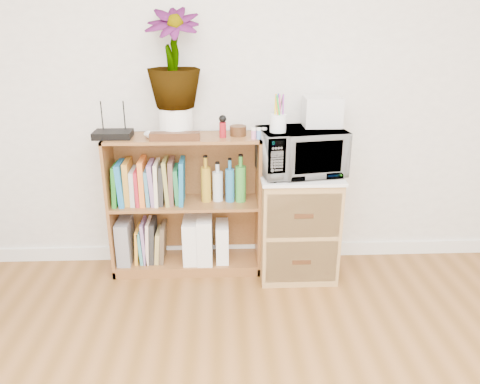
{
  "coord_description": "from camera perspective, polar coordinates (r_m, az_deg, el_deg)",
  "views": [
    {
      "loc": [
        -0.1,
        -0.83,
        1.66
      ],
      "look_at": [
        0.01,
        1.95,
        0.62
      ],
      "focal_mm": 35.0,
      "sensor_mm": 36.0,
      "label": 1
    }
  ],
  "objects": [
    {
      "name": "wicker_unit",
      "position": [
        3.18,
        6.98,
        -3.98
      ],
      "size": [
        0.5,
        0.45,
        0.7
      ],
      "primitive_type": "cube",
      "color": "#9E7542",
      "rests_on": "ground"
    },
    {
      "name": "cookbooks",
      "position": [
        3.14,
        -10.95,
        1.11
      ],
      "size": [
        0.47,
        0.2,
        0.3
      ],
      "color": "#1E7220",
      "rests_on": "bookshelf"
    },
    {
      "name": "potted_plant",
      "position": [
        2.98,
        -8.17,
        15.78
      ],
      "size": [
        0.33,
        0.33,
        0.59
      ],
      "primitive_type": "imported",
      "color": "#2A692C",
      "rests_on": "plant_pot"
    },
    {
      "name": "microwave",
      "position": [
        3.0,
        7.43,
        4.91
      ],
      "size": [
        0.57,
        0.43,
        0.29
      ],
      "primitive_type": "imported",
      "rotation": [
        0.0,
        0.0,
        0.17
      ],
      "color": "white",
      "rests_on": "wicker_unit"
    },
    {
      "name": "white_bowl",
      "position": [
        3.01,
        -10.39,
        6.83
      ],
      "size": [
        0.13,
        0.13,
        0.03
      ],
      "primitive_type": "imported",
      "color": "white",
      "rests_on": "bookshelf"
    },
    {
      "name": "paint_jars",
      "position": [
        2.93,
        2.31,
        6.97
      ],
      "size": [
        0.1,
        0.04,
        0.05
      ],
      "primitive_type": "cube",
      "color": "pink",
      "rests_on": "bookshelf"
    },
    {
      "name": "magazine_holder_mid",
      "position": [
        3.26,
        -4.3,
        -5.61
      ],
      "size": [
        0.1,
        0.26,
        0.32
      ],
      "primitive_type": "cube",
      "color": "white",
      "rests_on": "bookshelf"
    },
    {
      "name": "kokeshi_doll",
      "position": [
        2.97,
        -2.12,
        7.58
      ],
      "size": [
        0.04,
        0.04,
        0.1
      ],
      "primitive_type": "cylinder",
      "color": "maroon",
      "rests_on": "bookshelf"
    },
    {
      "name": "liquor_bottles",
      "position": [
        3.1,
        -1.96,
        1.41
      ],
      "size": [
        0.3,
        0.07,
        0.31
      ],
      "color": "#B38B21",
      "rests_on": "bookshelf"
    },
    {
      "name": "plant_pot",
      "position": [
        3.03,
        -7.8,
        8.49
      ],
      "size": [
        0.21,
        0.21,
        0.18
      ],
      "primitive_type": "cylinder",
      "color": "white",
      "rests_on": "bookshelf"
    },
    {
      "name": "magazine_holder_right",
      "position": [
        3.27,
        -2.17,
        -6.02
      ],
      "size": [
        0.08,
        0.21,
        0.27
      ],
      "primitive_type": "cube",
      "color": "white",
      "rests_on": "bookshelf"
    },
    {
      "name": "skirting_board",
      "position": [
        3.47,
        -0.37,
        -7.16
      ],
      "size": [
        4.0,
        0.02,
        0.1
      ],
      "primitive_type": "cube",
      "color": "white",
      "rests_on": "ground"
    },
    {
      "name": "bookshelf",
      "position": [
        3.17,
        -6.64,
        -1.6
      ],
      "size": [
        1.0,
        0.3,
        0.95
      ],
      "primitive_type": "cube",
      "color": "brown",
      "rests_on": "ground"
    },
    {
      "name": "router",
      "position": [
        3.07,
        -15.23,
        6.8
      ],
      "size": [
        0.24,
        0.16,
        0.04
      ],
      "primitive_type": "cube",
      "color": "black",
      "rests_on": "bookshelf"
    },
    {
      "name": "trinket_box",
      "position": [
        2.93,
        -7.94,
        6.75
      ],
      "size": [
        0.31,
        0.08,
        0.05
      ],
      "primitive_type": "cube",
      "color": "#361D0E",
      "rests_on": "bookshelf"
    },
    {
      "name": "file_box",
      "position": [
        3.34,
        -13.8,
        -5.71
      ],
      "size": [
        0.09,
        0.24,
        0.3
      ],
      "primitive_type": "cube",
      "color": "gray",
      "rests_on": "bookshelf"
    },
    {
      "name": "magazine_holder_left",
      "position": [
        3.27,
        -6.06,
        -5.8
      ],
      "size": [
        0.1,
        0.24,
        0.3
      ],
      "primitive_type": "cube",
      "color": "white",
      "rests_on": "bookshelf"
    },
    {
      "name": "wooden_bowl",
      "position": [
        3.02,
        -0.24,
        7.49
      ],
      "size": [
        0.11,
        0.11,
        0.06
      ],
      "primitive_type": "cylinder",
      "color": "#36210E",
      "rests_on": "bookshelf"
    },
    {
      "name": "pen_cup",
      "position": [
        2.87,
        4.66,
        8.37
      ],
      "size": [
        0.1,
        0.1,
        0.11
      ],
      "primitive_type": "cylinder",
      "color": "white",
      "rests_on": "microwave"
    },
    {
      "name": "small_appliance",
      "position": [
        3.06,
        9.97,
        9.64
      ],
      "size": [
        0.23,
        0.2,
        0.19
      ],
      "primitive_type": "cube",
      "color": "silver",
      "rests_on": "microwave"
    },
    {
      "name": "lower_books",
      "position": [
        3.31,
        -10.78,
        -5.99
      ],
      "size": [
        0.21,
        0.19,
        0.3
      ],
      "color": "orange",
      "rests_on": "bookshelf"
    }
  ]
}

